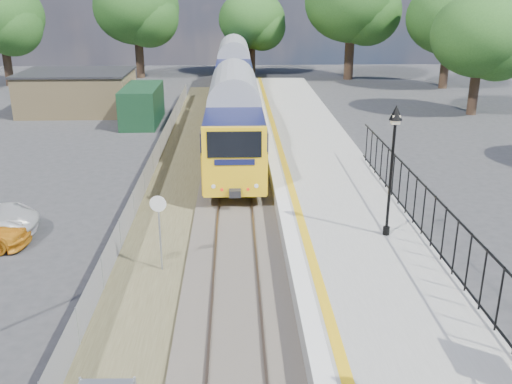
{
  "coord_description": "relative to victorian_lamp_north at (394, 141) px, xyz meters",
  "views": [
    {
      "loc": [
        0.04,
        -12.17,
        9.08
      ],
      "look_at": [
        0.78,
        7.53,
        2.0
      ],
      "focal_mm": 40.0,
      "sensor_mm": 36.0,
      "label": 1
    }
  ],
  "objects": [
    {
      "name": "wire_fence",
      "position": [
        -9.5,
        6.0,
        -3.7
      ],
      "size": [
        0.06,
        52.0,
        1.2
      ],
      "color": "#999EA3",
      "rests_on": "ground"
    },
    {
      "name": "speed_sign",
      "position": [
        -7.8,
        -0.76,
        -2.44
      ],
      "size": [
        0.55,
        0.12,
        2.74
      ],
      "rotation": [
        0.0,
        0.0,
        -0.11
      ],
      "color": "#999EA3",
      "rests_on": "ground"
    },
    {
      "name": "track_bed",
      "position": [
        -5.77,
        3.67,
        -4.21
      ],
      "size": [
        5.9,
        80.0,
        0.29
      ],
      "color": "#473F38",
      "rests_on": "ground"
    },
    {
      "name": "palisade_fence",
      "position": [
        1.25,
        -3.76,
        -2.46
      ],
      "size": [
        0.12,
        26.0,
        2.0
      ],
      "color": "black",
      "rests_on": "platform"
    },
    {
      "name": "tree_line",
      "position": [
        -3.9,
        36.0,
        2.31
      ],
      "size": [
        56.8,
        43.8,
        11.88
      ],
      "color": "#332319",
      "rests_on": "ground"
    },
    {
      "name": "platform_edge",
      "position": [
        -3.16,
        2.0,
        -3.39
      ],
      "size": [
        0.9,
        70.0,
        0.01
      ],
      "color": "silver",
      "rests_on": "platform"
    },
    {
      "name": "outbuilding",
      "position": [
        -16.21,
        25.21,
        -2.78
      ],
      "size": [
        10.8,
        10.1,
        3.12
      ],
      "color": "tan",
      "rests_on": "ground"
    },
    {
      "name": "train",
      "position": [
        -5.3,
        24.92,
        -1.96
      ],
      "size": [
        2.82,
        40.83,
        3.51
      ],
      "color": "yellow",
      "rests_on": "ground"
    },
    {
      "name": "victorian_lamp_north",
      "position": [
        0.0,
        0.0,
        0.0
      ],
      "size": [
        0.44,
        0.44,
        4.6
      ],
      "color": "black",
      "rests_on": "platform"
    },
    {
      "name": "ground",
      "position": [
        -5.3,
        -6.0,
        -4.3
      ],
      "size": [
        120.0,
        120.0,
        0.0
      ],
      "primitive_type": "plane",
      "color": "#2D2D30",
      "rests_on": "ground"
    },
    {
      "name": "platform",
      "position": [
        -1.1,
        2.0,
        -3.85
      ],
      "size": [
        5.0,
        70.0,
        0.9
      ],
      "primitive_type": "cube",
      "color": "gray",
      "rests_on": "ground"
    }
  ]
}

